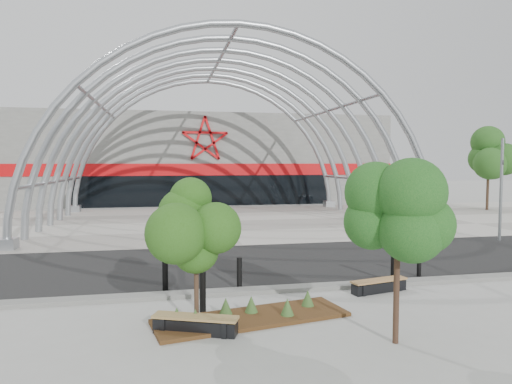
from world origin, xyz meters
TOP-DOWN VIEW (x-y plane):
  - ground at (0.00, 0.00)m, footprint 140.00×140.00m
  - road at (0.00, 3.50)m, footprint 140.00×7.00m
  - forecourt at (0.00, 15.50)m, footprint 60.00×17.00m
  - kerb at (0.00, -0.25)m, footprint 60.00×0.50m
  - arena_building at (0.00, 33.45)m, footprint 34.00×15.24m
  - vault_canopy at (0.00, 15.50)m, footprint 20.80×15.80m
  - planting_bed at (-1.45, -2.43)m, footprint 4.81×2.30m
  - signal_pole at (12.18, 5.93)m, footprint 0.28×0.68m
  - street_tree_0 at (-2.71, -2.73)m, footprint 1.44×1.44m
  - street_tree_1 at (1.26, -4.39)m, footprint 1.51×1.51m
  - bench_0 at (-2.76, -3.07)m, footprint 1.90×1.08m
  - bench_1 at (2.62, -0.90)m, footprint 1.80×0.77m
  - bollard_0 at (-3.39, 0.41)m, footprint 0.16×0.16m
  - bollard_1 at (-2.48, -1.62)m, footprint 0.16×0.16m
  - bollard_2 at (-1.27, 0.12)m, footprint 0.15×0.15m
  - bollard_3 at (3.52, -0.06)m, footprint 0.18×0.18m
  - bollard_4 at (4.69, 0.44)m, footprint 0.14×0.14m
  - bg_tree_1 at (21.00, 18.00)m, footprint 2.70×2.70m

SIDE VIEW (x-z plane):
  - ground at x=0.00m, z-range 0.00..0.00m
  - road at x=0.00m, z-range 0.00..0.02m
  - vault_canopy at x=0.00m, z-range -10.16..10.20m
  - forecourt at x=0.00m, z-range 0.00..0.04m
  - kerb at x=0.00m, z-range 0.00..0.12m
  - planting_bed at x=-1.45m, z-range -0.13..0.36m
  - bench_1 at x=2.62m, z-range 0.00..0.36m
  - bench_0 at x=-2.76m, z-range -0.01..0.39m
  - bollard_4 at x=4.69m, z-range 0.00..0.86m
  - bollard_2 at x=-1.27m, z-range 0.00..0.95m
  - bollard_1 at x=-2.48m, z-range 0.00..1.01m
  - bollard_0 at x=-3.39m, z-range 0.00..1.02m
  - bollard_3 at x=3.52m, z-range 0.00..1.14m
  - street_tree_0 at x=-2.71m, z-range 0.72..4.00m
  - signal_pole at x=12.18m, z-range 0.11..4.95m
  - street_tree_1 at x=1.26m, z-range 0.78..4.36m
  - arena_building at x=0.00m, z-range -0.01..7.99m
  - bg_tree_1 at x=21.00m, z-range 1.29..7.20m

